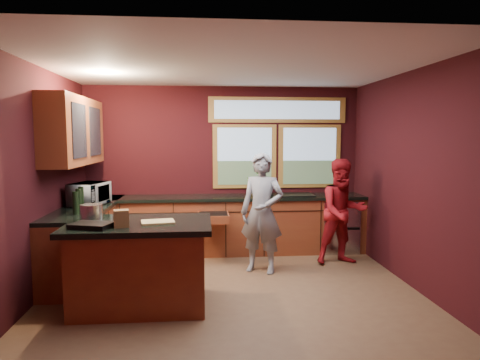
{
  "coord_description": "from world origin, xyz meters",
  "views": [
    {
      "loc": [
        -0.35,
        -5.09,
        1.87
      ],
      "look_at": [
        0.13,
        0.4,
        1.32
      ],
      "focal_mm": 32.0,
      "sensor_mm": 36.0,
      "label": 1
    }
  ],
  "objects": [
    {
      "name": "floor",
      "position": [
        0.0,
        0.0,
        0.0
      ],
      "size": [
        4.5,
        4.5,
        0.0
      ],
      "primitive_type": "plane",
      "color": "brown",
      "rests_on": "ground"
    },
    {
      "name": "room_shell",
      "position": [
        -0.6,
        0.32,
        1.8
      ],
      "size": [
        4.52,
        4.02,
        2.71
      ],
      "color": "black",
      "rests_on": "ground"
    },
    {
      "name": "back_counter",
      "position": [
        0.2,
        1.7,
        0.46
      ],
      "size": [
        4.5,
        0.64,
        0.93
      ],
      "color": "maroon",
      "rests_on": "floor"
    },
    {
      "name": "left_counter",
      "position": [
        -1.95,
        0.85,
        0.47
      ],
      "size": [
        0.64,
        2.3,
        0.93
      ],
      "color": "maroon",
      "rests_on": "floor"
    },
    {
      "name": "island",
      "position": [
        -1.04,
        -0.41,
        0.48
      ],
      "size": [
        1.55,
        1.05,
        0.95
      ],
      "color": "maroon",
      "rests_on": "floor"
    },
    {
      "name": "person_grey",
      "position": [
        0.46,
        0.68,
        0.83
      ],
      "size": [
        0.72,
        0.62,
        1.66
      ],
      "primitive_type": "imported",
      "rotation": [
        0.0,
        0.0,
        -0.43
      ],
      "color": "slate",
      "rests_on": "floor"
    },
    {
      "name": "person_red",
      "position": [
        1.7,
        0.95,
        0.78
      ],
      "size": [
        0.83,
        0.68,
        1.56
      ],
      "primitive_type": "imported",
      "rotation": [
        0.0,
        0.0,
        0.13
      ],
      "color": "maroon",
      "rests_on": "floor"
    },
    {
      "name": "microwave",
      "position": [
        -1.92,
        0.95,
        1.09
      ],
      "size": [
        0.51,
        0.64,
        0.31
      ],
      "primitive_type": "imported",
      "rotation": [
        0.0,
        0.0,
        1.32
      ],
      "color": "#999999",
      "rests_on": "left_counter"
    },
    {
      "name": "potted_plant",
      "position": [
        0.52,
        1.75,
        1.12
      ],
      "size": [
        0.35,
        0.3,
        0.39
      ],
      "primitive_type": "imported",
      "color": "#999999",
      "rests_on": "back_counter"
    },
    {
      "name": "paper_towel",
      "position": [
        0.64,
        1.7,
        1.07
      ],
      "size": [
        0.12,
        0.12,
        0.28
      ],
      "primitive_type": "cylinder",
      "color": "silver",
      "rests_on": "back_counter"
    },
    {
      "name": "cutting_board",
      "position": [
        -0.84,
        -0.46,
        0.95
      ],
      "size": [
        0.39,
        0.31,
        0.02
      ],
      "primitive_type": "cube",
      "rotation": [
        0.0,
        0.0,
        0.18
      ],
      "color": "tan",
      "rests_on": "island"
    },
    {
      "name": "stock_pot",
      "position": [
        -1.59,
        -0.26,
        1.03
      ],
      "size": [
        0.24,
        0.24,
        0.18
      ],
      "primitive_type": "cylinder",
      "color": "silver",
      "rests_on": "island"
    },
    {
      "name": "paper_bag",
      "position": [
        -1.19,
        -0.66,
        1.03
      ],
      "size": [
        0.17,
        0.15,
        0.18
      ],
      "primitive_type": "cube",
      "rotation": [
        0.0,
        0.0,
        0.23
      ],
      "color": "brown",
      "rests_on": "island"
    },
    {
      "name": "black_tray",
      "position": [
        -1.49,
        -0.66,
        0.97
      ],
      "size": [
        0.46,
        0.38,
        0.05
      ],
      "primitive_type": "cube",
      "rotation": [
        0.0,
        0.0,
        -0.29
      ],
      "color": "black",
      "rests_on": "island"
    }
  ]
}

